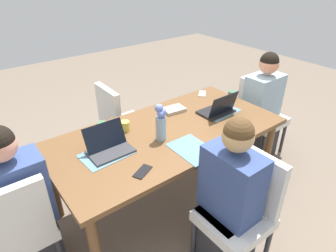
{
  "coord_description": "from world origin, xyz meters",
  "views": [
    {
      "loc": [
        -1.29,
        -1.67,
        2.01
      ],
      "look_at": [
        0.0,
        0.0,
        0.79
      ],
      "focal_mm": 31.37,
      "sensor_mm": 36.0,
      "label": 1
    }
  ],
  "objects_px": {
    "laptop_head_right_left_near": "(218,109)",
    "laptop_head_left_left_far": "(109,147)",
    "coffee_mug_near_left": "(125,126)",
    "chair_head_right_left_near": "(258,110)",
    "book_red_cover": "(174,110)",
    "chair_head_left_left_far": "(17,228)",
    "person_near_left_mid": "(229,203)",
    "coffee_mug_near_right": "(232,95)",
    "dining_table": "(168,139)",
    "chair_near_left_mid": "(242,206)",
    "phone_silver": "(202,94)",
    "flower_vase": "(161,122)",
    "person_head_right_left_near": "(260,112)",
    "coffee_mug_centre_left": "(102,127)",
    "chair_far_right_near": "(120,121)",
    "person_head_left_left_far": "(22,214)",
    "phone_black": "(143,172)"
  },
  "relations": [
    {
      "from": "dining_table",
      "to": "coffee_mug_centre_left",
      "type": "bearing_deg",
      "value": 143.9
    },
    {
      "from": "laptop_head_right_left_near",
      "to": "laptop_head_left_left_far",
      "type": "xyz_separation_m",
      "value": [
        -1.09,
        0.07,
        -0.0
      ]
    },
    {
      "from": "dining_table",
      "to": "person_head_left_left_far",
      "type": "height_order",
      "value": "person_head_left_left_far"
    },
    {
      "from": "chair_far_right_near",
      "to": "phone_silver",
      "type": "distance_m",
      "value": 0.92
    },
    {
      "from": "chair_head_right_left_near",
      "to": "chair_near_left_mid",
      "type": "xyz_separation_m",
      "value": [
        -1.3,
        -0.86,
        0.0
      ]
    },
    {
      "from": "chair_far_right_near",
      "to": "laptop_head_right_left_near",
      "type": "xyz_separation_m",
      "value": [
        0.59,
        -0.83,
        0.29
      ]
    },
    {
      "from": "person_near_left_mid",
      "to": "laptop_head_right_left_near",
      "type": "xyz_separation_m",
      "value": [
        0.6,
        0.71,
        0.26
      ]
    },
    {
      "from": "laptop_head_right_left_near",
      "to": "coffee_mug_near_right",
      "type": "height_order",
      "value": "laptop_head_right_left_near"
    },
    {
      "from": "laptop_head_left_left_far",
      "to": "coffee_mug_near_left",
      "type": "relative_size",
      "value": 3.81
    },
    {
      "from": "person_head_left_left_far",
      "to": "coffee_mug_centre_left",
      "type": "xyz_separation_m",
      "value": [
        0.76,
        0.29,
        0.26
      ]
    },
    {
      "from": "laptop_head_left_left_far",
      "to": "coffee_mug_near_left",
      "type": "height_order",
      "value": "laptop_head_left_left_far"
    },
    {
      "from": "chair_head_right_left_near",
      "to": "book_red_cover",
      "type": "relative_size",
      "value": 4.5
    },
    {
      "from": "person_head_left_left_far",
      "to": "person_head_right_left_near",
      "type": "bearing_deg",
      "value": -1.07
    },
    {
      "from": "laptop_head_left_left_far",
      "to": "coffee_mug_near_left",
      "type": "bearing_deg",
      "value": 37.27
    },
    {
      "from": "coffee_mug_near_left",
      "to": "coffee_mug_centre_left",
      "type": "xyz_separation_m",
      "value": [
        -0.17,
        0.09,
        0.01
      ]
    },
    {
      "from": "chair_head_right_left_near",
      "to": "coffee_mug_near_left",
      "type": "xyz_separation_m",
      "value": [
        -1.61,
        0.17,
        0.28
      ]
    },
    {
      "from": "dining_table",
      "to": "chair_head_right_left_near",
      "type": "xyz_separation_m",
      "value": [
        1.34,
        0.06,
        -0.17
      ]
    },
    {
      "from": "chair_head_left_left_far",
      "to": "coffee_mug_near_left",
      "type": "relative_size",
      "value": 10.72
    },
    {
      "from": "chair_head_left_left_far",
      "to": "chair_far_right_near",
      "type": "distance_m",
      "value": 1.49
    },
    {
      "from": "chair_head_right_left_near",
      "to": "chair_head_left_left_far",
      "type": "bearing_deg",
      "value": -177.73
    },
    {
      "from": "person_head_right_left_near",
      "to": "coffee_mug_centre_left",
      "type": "bearing_deg",
      "value": 168.94
    },
    {
      "from": "coffee_mug_near_right",
      "to": "laptop_head_left_left_far",
      "type": "bearing_deg",
      "value": -177.18
    },
    {
      "from": "laptop_head_left_left_far",
      "to": "coffee_mug_near_right",
      "type": "relative_size",
      "value": 3.64
    },
    {
      "from": "laptop_head_left_left_far",
      "to": "person_near_left_mid",
      "type": "bearing_deg",
      "value": -57.62
    },
    {
      "from": "person_near_left_mid",
      "to": "flower_vase",
      "type": "xyz_separation_m",
      "value": [
        -0.08,
        0.68,
        0.37
      ]
    },
    {
      "from": "chair_head_left_left_far",
      "to": "book_red_cover",
      "type": "relative_size",
      "value": 4.5
    },
    {
      "from": "coffee_mug_near_right",
      "to": "person_near_left_mid",
      "type": "bearing_deg",
      "value": -138.14
    },
    {
      "from": "chair_near_left_mid",
      "to": "flower_vase",
      "type": "bearing_deg",
      "value": 102.06
    },
    {
      "from": "laptop_head_right_left_near",
      "to": "phone_silver",
      "type": "bearing_deg",
      "value": 64.7
    },
    {
      "from": "person_near_left_mid",
      "to": "person_head_left_left_far",
      "type": "relative_size",
      "value": 1.0
    },
    {
      "from": "laptop_head_left_left_far",
      "to": "coffee_mug_near_right",
      "type": "height_order",
      "value": "laptop_head_left_left_far"
    },
    {
      "from": "chair_near_left_mid",
      "to": "person_near_left_mid",
      "type": "relative_size",
      "value": 0.75
    },
    {
      "from": "person_near_left_mid",
      "to": "flower_vase",
      "type": "bearing_deg",
      "value": 96.97
    },
    {
      "from": "phone_black",
      "to": "laptop_head_right_left_near",
      "type": "bearing_deg",
      "value": -9.72
    },
    {
      "from": "person_near_left_mid",
      "to": "dining_table",
      "type": "bearing_deg",
      "value": 87.12
    },
    {
      "from": "person_near_left_mid",
      "to": "coffee_mug_near_right",
      "type": "xyz_separation_m",
      "value": [
        0.95,
        0.85,
        0.26
      ]
    },
    {
      "from": "flower_vase",
      "to": "book_red_cover",
      "type": "height_order",
      "value": "flower_vase"
    },
    {
      "from": "coffee_mug_near_left",
      "to": "flower_vase",
      "type": "bearing_deg",
      "value": -62.36
    },
    {
      "from": "chair_head_right_left_near",
      "to": "book_red_cover",
      "type": "bearing_deg",
      "value": 169.4
    },
    {
      "from": "person_near_left_mid",
      "to": "phone_silver",
      "type": "relative_size",
      "value": 7.97
    },
    {
      "from": "chair_near_left_mid",
      "to": "book_red_cover",
      "type": "xyz_separation_m",
      "value": [
        0.23,
        1.06,
        0.26
      ]
    },
    {
      "from": "dining_table",
      "to": "person_head_left_left_far",
      "type": "xyz_separation_m",
      "value": [
        -1.2,
        0.03,
        -0.14
      ]
    },
    {
      "from": "chair_head_right_left_near",
      "to": "laptop_head_right_left_near",
      "type": "bearing_deg",
      "value": -173.22
    },
    {
      "from": "dining_table",
      "to": "coffee_mug_near_left",
      "type": "relative_size",
      "value": 23.48
    },
    {
      "from": "person_head_right_left_near",
      "to": "book_red_cover",
      "type": "xyz_separation_m",
      "value": [
        -1.01,
        0.27,
        0.23
      ]
    },
    {
      "from": "phone_silver",
      "to": "flower_vase",
      "type": "bearing_deg",
      "value": 164.13
    },
    {
      "from": "laptop_head_right_left_near",
      "to": "book_red_cover",
      "type": "height_order",
      "value": "laptop_head_right_left_near"
    },
    {
      "from": "dining_table",
      "to": "person_head_right_left_near",
      "type": "distance_m",
      "value": 1.29
    },
    {
      "from": "person_head_right_left_near",
      "to": "chair_far_right_near",
      "type": "bearing_deg",
      "value": 148.16
    },
    {
      "from": "dining_table",
      "to": "laptop_head_right_left_near",
      "type": "relative_size",
      "value": 6.16
    }
  ]
}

